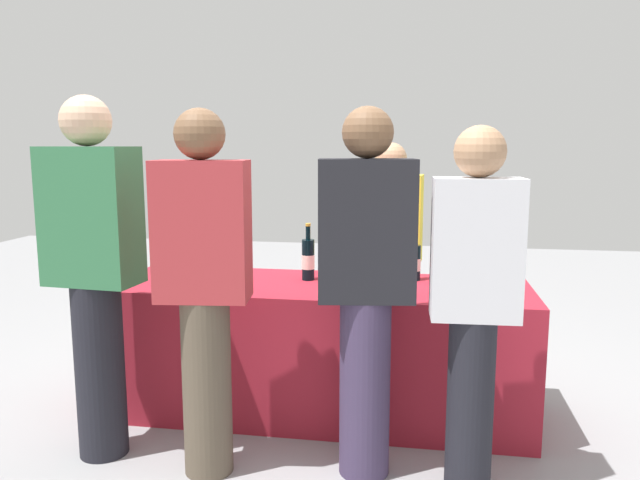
# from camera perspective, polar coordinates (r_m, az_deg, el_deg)

# --- Properties ---
(ground_plane) EXTENTS (12.00, 12.00, 0.00)m
(ground_plane) POSITION_cam_1_polar(r_m,az_deg,el_deg) (3.66, 0.00, -15.65)
(ground_plane) COLOR gray
(tasting_table) EXTENTS (2.32, 0.74, 0.75)m
(tasting_table) POSITION_cam_1_polar(r_m,az_deg,el_deg) (3.52, 0.00, -10.10)
(tasting_table) COLOR maroon
(tasting_table) RESTS_ON ground_plane
(wine_bottle_0) EXTENTS (0.07, 0.07, 0.33)m
(wine_bottle_0) POSITION_cam_1_polar(r_m,az_deg,el_deg) (3.80, -12.34, -1.15)
(wine_bottle_0) COLOR black
(wine_bottle_0) RESTS_ON tasting_table
(wine_bottle_1) EXTENTS (0.07, 0.07, 0.33)m
(wine_bottle_1) POSITION_cam_1_polar(r_m,az_deg,el_deg) (3.50, -1.12, -1.80)
(wine_bottle_1) COLOR black
(wine_bottle_1) RESTS_ON tasting_table
(wine_bottle_2) EXTENTS (0.07, 0.07, 0.30)m
(wine_bottle_2) POSITION_cam_1_polar(r_m,az_deg,el_deg) (3.54, 8.85, -2.04)
(wine_bottle_2) COLOR black
(wine_bottle_2) RESTS_ON tasting_table
(wine_bottle_3) EXTENTS (0.08, 0.08, 0.32)m
(wine_bottle_3) POSITION_cam_1_polar(r_m,az_deg,el_deg) (3.45, 15.44, -2.43)
(wine_bottle_3) COLOR black
(wine_bottle_3) RESTS_ON tasting_table
(wine_glass_0) EXTENTS (0.07, 0.07, 0.14)m
(wine_glass_0) POSITION_cam_1_polar(r_m,az_deg,el_deg) (3.35, -10.31, -2.83)
(wine_glass_0) COLOR silver
(wine_glass_0) RESTS_ON tasting_table
(wine_glass_1) EXTENTS (0.08, 0.08, 0.14)m
(wine_glass_1) POSITION_cam_1_polar(r_m,az_deg,el_deg) (3.17, 5.32, -3.41)
(wine_glass_1) COLOR silver
(wine_glass_1) RESTS_ON tasting_table
(wine_glass_2) EXTENTS (0.06, 0.06, 0.14)m
(wine_glass_2) POSITION_cam_1_polar(r_m,az_deg,el_deg) (3.21, 7.51, -3.18)
(wine_glass_2) COLOR silver
(wine_glass_2) RESTS_ON tasting_table
(ice_bucket) EXTENTS (0.19, 0.19, 0.21)m
(ice_bucket) POSITION_cam_1_polar(r_m,az_deg,el_deg) (3.62, -12.53, -1.95)
(ice_bucket) COLOR silver
(ice_bucket) RESTS_ON tasting_table
(server_pouring) EXTENTS (0.43, 0.26, 1.54)m
(server_pouring) POSITION_cam_1_polar(r_m,az_deg,el_deg) (4.04, 6.51, -1.12)
(server_pouring) COLOR brown
(server_pouring) RESTS_ON ground_plane
(guest_0) EXTENTS (0.45, 0.27, 1.75)m
(guest_0) POSITION_cam_1_polar(r_m,az_deg,el_deg) (3.09, -20.42, -2.37)
(guest_0) COLOR black
(guest_0) RESTS_ON ground_plane
(guest_1) EXTENTS (0.43, 0.27, 1.68)m
(guest_1) POSITION_cam_1_polar(r_m,az_deg,el_deg) (2.79, -10.83, -3.89)
(guest_1) COLOR brown
(guest_1) RESTS_ON ground_plane
(guest_2) EXTENTS (0.45, 0.29, 1.69)m
(guest_2) POSITION_cam_1_polar(r_m,az_deg,el_deg) (2.74, 4.33, -3.99)
(guest_2) COLOR #3F3351
(guest_2) RESTS_ON ground_plane
(guest_3) EXTENTS (0.38, 0.22, 1.60)m
(guest_3) POSITION_cam_1_polar(r_m,az_deg,el_deg) (2.67, 14.27, -5.35)
(guest_3) COLOR black
(guest_3) RESTS_ON ground_plane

